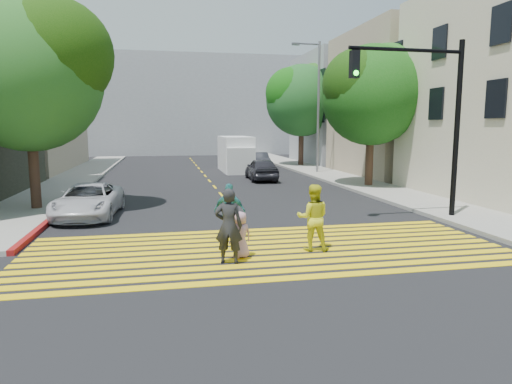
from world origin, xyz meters
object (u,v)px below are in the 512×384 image
object	(u,v)px
pedestrian_man	(229,226)
dark_car_near	(261,169)
pedestrian_child	(240,235)
traffic_signal	(429,105)
tree_right_near	(373,90)
silver_car	(233,157)
tree_left	(30,69)
pedestrian_extra	(230,211)
tree_right_far	(302,97)
white_van	(236,155)
dark_car_parked	(260,160)
pedestrian_woman	(313,218)
white_sedan	(89,200)

from	to	relation	value
pedestrian_man	dark_car_near	world-z (taller)	pedestrian_man
pedestrian_child	traffic_signal	world-z (taller)	traffic_signal
tree_right_near	silver_car	size ratio (longest dim) A/B	1.85
dark_car_near	silver_car	distance (m)	12.98
silver_car	tree_left	bearing A→B (deg)	54.59
pedestrian_extra	tree_right_near	bearing A→B (deg)	-108.23
dark_car_near	tree_right_far	bearing A→B (deg)	-118.55
dark_car_near	white_van	distance (m)	6.07
dark_car_parked	pedestrian_child	bearing A→B (deg)	-99.58
tree_left	pedestrian_extra	size ratio (longest dim) A/B	4.93
tree_right_far	pedestrian_woman	world-z (taller)	tree_right_far
white_sedan	dark_car_parked	world-z (taller)	white_sedan
pedestrian_extra	traffic_signal	xyz separation A→B (m)	(7.37, 1.20, 3.35)
tree_right_near	tree_right_far	distance (m)	14.08
tree_left	tree_right_near	xyz separation A→B (m)	(16.50, 4.20, -0.21)
pedestrian_man	pedestrian_extra	distance (m)	2.69
dark_car_parked	white_van	size ratio (longest dim) A/B	0.67
tree_left	dark_car_parked	world-z (taller)	tree_left
tree_right_near	pedestrian_extra	world-z (taller)	tree_right_near
pedestrian_extra	dark_car_near	bearing A→B (deg)	-81.07
pedestrian_woman	dark_car_parked	world-z (taller)	pedestrian_woman
tree_right_near	dark_car_near	distance (m)	8.46
pedestrian_extra	traffic_signal	distance (m)	8.19
pedestrian_woman	traffic_signal	world-z (taller)	traffic_signal
pedestrian_child	dark_car_parked	distance (m)	27.09
tree_right_far	dark_car_near	distance (m)	12.15
pedestrian_woman	pedestrian_extra	xyz separation A→B (m)	(-2.06, 1.90, -0.08)
white_sedan	traffic_signal	size ratio (longest dim) A/B	0.71
tree_right_far	pedestrian_woman	distance (m)	27.72
pedestrian_child	white_sedan	xyz separation A→B (m)	(-4.78, 6.58, 0.02)
tree_right_near	pedestrian_extra	bearing A→B (deg)	-132.95
tree_left	white_sedan	world-z (taller)	tree_left
tree_right_far	pedestrian_man	xyz separation A→B (m)	(-10.18, -26.90, -4.99)
pedestrian_woman	silver_car	xyz separation A→B (m)	(2.26, 29.69, -0.30)
white_sedan	dark_car_near	xyz separation A→B (m)	(9.01, 10.48, 0.08)
tree_right_far	white_sedan	size ratio (longest dim) A/B	1.92
pedestrian_woman	pedestrian_child	distance (m)	2.15
dark_car_near	dark_car_parked	bearing A→B (deg)	-99.28
silver_car	traffic_signal	xyz separation A→B (m)	(3.05, -26.59, 3.57)
pedestrian_extra	white_van	distance (m)	21.10
tree_left	dark_car_parked	xyz separation A→B (m)	(13.08, 18.16, -5.02)
pedestrian_child	dark_car_near	world-z (taller)	dark_car_near
tree_right_near	white_sedan	distance (m)	16.18
tree_right_near	tree_left	bearing A→B (deg)	-165.72
pedestrian_child	silver_car	world-z (taller)	silver_car
white_sedan	white_van	bearing A→B (deg)	66.96
tree_right_near	pedestrian_man	world-z (taller)	tree_right_near
pedestrian_man	pedestrian_extra	xyz separation A→B (m)	(0.40, 2.65, -0.11)
tree_right_near	traffic_signal	bearing A→B (deg)	-103.21
tree_right_near	white_van	xyz separation A→B (m)	(-6.01, 10.62, -4.17)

